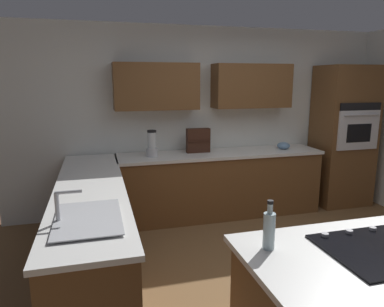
{
  "coord_description": "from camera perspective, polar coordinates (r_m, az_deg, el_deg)",
  "views": [
    {
      "loc": [
        1.73,
        2.78,
        1.88
      ],
      "look_at": [
        0.68,
        -1.1,
        1.04
      ],
      "focal_mm": 33.16,
      "sensor_mm": 36.0,
      "label": 1
    }
  ],
  "objects": [
    {
      "name": "countertop_side",
      "position": [
        3.48,
        -16.1,
        -5.4
      ],
      "size": [
        0.64,
        2.94,
        0.04
      ],
      "primitive_type": "cube",
      "color": "silver",
      "rests_on": "lower_cabinets_side"
    },
    {
      "name": "blender",
      "position": [
        4.61,
        -6.46,
        1.33
      ],
      "size": [
        0.15,
        0.15,
        0.34
      ],
      "color": "silver",
      "rests_on": "countertop_back"
    },
    {
      "name": "sink_unit",
      "position": [
        2.67,
        -16.54,
        -9.9
      ],
      "size": [
        0.46,
        0.7,
        0.23
      ],
      "color": "#515456",
      "rests_on": "countertop_side"
    },
    {
      "name": "mixing_bowl",
      "position": [
        5.25,
        14.5,
        1.23
      ],
      "size": [
        0.18,
        0.18,
        0.1
      ],
      "primitive_type": "ellipsoid",
      "color": "#668CB2",
      "rests_on": "countertop_back"
    },
    {
      "name": "ground_plane",
      "position": [
        3.77,
        15.23,
        -18.54
      ],
      "size": [
        14.0,
        14.0,
        0.0
      ],
      "primitive_type": "plane",
      "color": "brown"
    },
    {
      "name": "spice_rack",
      "position": [
        4.84,
        0.99,
        2.11
      ],
      "size": [
        0.32,
        0.11,
        0.33
      ],
      "color": "#381E14",
      "rests_on": "countertop_back"
    },
    {
      "name": "lower_cabinets_side",
      "position": [
        3.63,
        -15.69,
        -12.2
      ],
      "size": [
        0.6,
        2.9,
        0.86
      ],
      "primitive_type": "cube",
      "color": "brown",
      "rests_on": "ground"
    },
    {
      "name": "lower_cabinets_back",
      "position": [
        5.0,
        4.54,
        -5.09
      ],
      "size": [
        2.8,
        0.6,
        0.86
      ],
      "primitive_type": "cube",
      "color": "brown",
      "rests_on": "ground"
    },
    {
      "name": "wall_back",
      "position": [
        5.13,
        3.88,
        6.53
      ],
      "size": [
        6.0,
        0.44,
        2.6
      ],
      "color": "silver",
      "rests_on": "ground"
    },
    {
      "name": "oil_bottle",
      "position": [
        2.17,
        12.29,
        -11.84
      ],
      "size": [
        0.07,
        0.07,
        0.3
      ],
      "color": "silver",
      "rests_on": "island_top"
    },
    {
      "name": "wall_oven",
      "position": [
        5.8,
        23.13,
        2.58
      ],
      "size": [
        0.8,
        0.66,
        2.08
      ],
      "color": "brown",
      "rests_on": "ground"
    },
    {
      "name": "countertop_back",
      "position": [
        4.89,
        4.63,
        -0.04
      ],
      "size": [
        2.84,
        0.64,
        0.04
      ],
      "primitive_type": "cube",
      "color": "silver",
      "rests_on": "lower_cabinets_back"
    }
  ]
}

